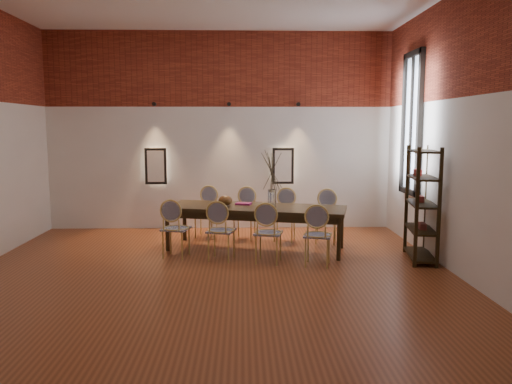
{
  "coord_description": "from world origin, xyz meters",
  "views": [
    {
      "loc": [
        0.46,
        -6.76,
        2.09
      ],
      "look_at": [
        0.68,
        1.22,
        1.05
      ],
      "focal_mm": 35.0,
      "sensor_mm": 36.0,
      "label": 1
    }
  ],
  "objects_px": {
    "chair_far_a": "(206,213)",
    "bowl": "(225,201)",
    "chair_near_d": "(318,235)",
    "chair_far_b": "(245,214)",
    "chair_near_a": "(176,228)",
    "vase": "(272,198)",
    "chair_far_c": "(285,216)",
    "shelving_rack": "(422,204)",
    "chair_far_d": "(326,217)",
    "chair_near_b": "(221,231)",
    "chair_near_c": "(268,233)",
    "book": "(243,204)",
    "dining_table": "(255,228)"
  },
  "relations": [
    {
      "from": "chair_near_c",
      "to": "bowl",
      "type": "xyz_separation_m",
      "value": [
        -0.69,
        0.92,
        0.37
      ]
    },
    {
      "from": "chair_near_b",
      "to": "book",
      "type": "distance_m",
      "value": 0.99
    },
    {
      "from": "dining_table",
      "to": "chair_far_b",
      "type": "relative_size",
      "value": 3.24
    },
    {
      "from": "chair_far_b",
      "to": "shelving_rack",
      "type": "height_order",
      "value": "shelving_rack"
    },
    {
      "from": "chair_near_b",
      "to": "book",
      "type": "bearing_deg",
      "value": 82.08
    },
    {
      "from": "dining_table",
      "to": "chair_far_b",
      "type": "height_order",
      "value": "chair_far_b"
    },
    {
      "from": "chair_far_b",
      "to": "dining_table",
      "type": "bearing_deg",
      "value": 116.31
    },
    {
      "from": "chair_near_a",
      "to": "chair_far_c",
      "type": "xyz_separation_m",
      "value": [
        1.85,
        1.12,
        0.0
      ]
    },
    {
      "from": "chair_near_c",
      "to": "chair_far_b",
      "type": "relative_size",
      "value": 1.0
    },
    {
      "from": "vase",
      "to": "chair_far_d",
      "type": "bearing_deg",
      "value": 27.85
    },
    {
      "from": "chair_far_b",
      "to": "shelving_rack",
      "type": "xyz_separation_m",
      "value": [
        2.78,
        -1.57,
        0.43
      ]
    },
    {
      "from": "chair_far_b",
      "to": "vase",
      "type": "distance_m",
      "value": 1.11
    },
    {
      "from": "shelving_rack",
      "to": "chair_near_b",
      "type": "bearing_deg",
      "value": -172.04
    },
    {
      "from": "chair_near_d",
      "to": "chair_far_c",
      "type": "height_order",
      "value": "same"
    },
    {
      "from": "chair_near_c",
      "to": "bowl",
      "type": "height_order",
      "value": "chair_near_c"
    },
    {
      "from": "chair_near_d",
      "to": "book",
      "type": "height_order",
      "value": "chair_near_d"
    },
    {
      "from": "bowl",
      "to": "book",
      "type": "distance_m",
      "value": 0.35
    },
    {
      "from": "vase",
      "to": "chair_far_c",
      "type": "bearing_deg",
      "value": 69.0
    },
    {
      "from": "chair_near_d",
      "to": "book",
      "type": "xyz_separation_m",
      "value": [
        -1.12,
        1.25,
        0.3
      ]
    },
    {
      "from": "chair_near_d",
      "to": "shelving_rack",
      "type": "xyz_separation_m",
      "value": [
        1.68,
        0.29,
        0.43
      ]
    },
    {
      "from": "vase",
      "to": "shelving_rack",
      "type": "bearing_deg",
      "value": -15.91
    },
    {
      "from": "vase",
      "to": "dining_table",
      "type": "bearing_deg",
      "value": 165.78
    },
    {
      "from": "chair_near_b",
      "to": "chair_far_d",
      "type": "distance_m",
      "value": 2.16
    },
    {
      "from": "vase",
      "to": "chair_far_a",
      "type": "bearing_deg",
      "value": 137.5
    },
    {
      "from": "vase",
      "to": "bowl",
      "type": "bearing_deg",
      "value": 169.33
    },
    {
      "from": "shelving_rack",
      "to": "chair_near_a",
      "type": "bearing_deg",
      "value": -174.51
    },
    {
      "from": "chair_far_b",
      "to": "book",
      "type": "relative_size",
      "value": 3.62
    },
    {
      "from": "chair_far_a",
      "to": "bowl",
      "type": "bearing_deg",
      "value": 127.27
    },
    {
      "from": "vase",
      "to": "book",
      "type": "xyz_separation_m",
      "value": [
        -0.48,
        0.29,
        -0.14
      ]
    },
    {
      "from": "bowl",
      "to": "book",
      "type": "xyz_separation_m",
      "value": [
        0.31,
        0.14,
        -0.07
      ]
    },
    {
      "from": "shelving_rack",
      "to": "chair_far_c",
      "type": "bearing_deg",
      "value": 155.27
    },
    {
      "from": "chair_near_c",
      "to": "chair_near_b",
      "type": "bearing_deg",
      "value": -180.0
    },
    {
      "from": "chair_far_b",
      "to": "chair_far_c",
      "type": "height_order",
      "value": "same"
    },
    {
      "from": "shelving_rack",
      "to": "bowl",
      "type": "bearing_deg",
      "value": 174.81
    },
    {
      "from": "chair_far_b",
      "to": "chair_far_d",
      "type": "xyz_separation_m",
      "value": [
        1.47,
        -0.37,
        0.0
      ]
    },
    {
      "from": "chair_near_d",
      "to": "chair_near_c",
      "type": "bearing_deg",
      "value": 180.0
    },
    {
      "from": "chair_near_c",
      "to": "chair_far_a",
      "type": "xyz_separation_m",
      "value": [
        -1.1,
        1.86,
        0.0
      ]
    },
    {
      "from": "chair_near_b",
      "to": "bowl",
      "type": "height_order",
      "value": "chair_near_b"
    },
    {
      "from": "chair_near_a",
      "to": "chair_far_a",
      "type": "relative_size",
      "value": 1.0
    },
    {
      "from": "chair_far_d",
      "to": "shelving_rack",
      "type": "bearing_deg",
      "value": 151.67
    },
    {
      "from": "chair_far_a",
      "to": "chair_far_d",
      "type": "relative_size",
      "value": 1.0
    },
    {
      "from": "chair_near_b",
      "to": "chair_far_a",
      "type": "height_order",
      "value": "same"
    },
    {
      "from": "chair_near_d",
      "to": "chair_far_b",
      "type": "bearing_deg",
      "value": 134.68
    },
    {
      "from": "chair_far_c",
      "to": "shelving_rack",
      "type": "height_order",
      "value": "shelving_rack"
    },
    {
      "from": "dining_table",
      "to": "chair_far_c",
      "type": "relative_size",
      "value": 3.24
    },
    {
      "from": "chair_near_a",
      "to": "shelving_rack",
      "type": "xyz_separation_m",
      "value": [
        3.89,
        -0.27,
        0.43
      ]
    },
    {
      "from": "chair_near_a",
      "to": "chair_far_d",
      "type": "xyz_separation_m",
      "value": [
        2.59,
        0.93,
        0.0
      ]
    },
    {
      "from": "chair_far_a",
      "to": "bowl",
      "type": "height_order",
      "value": "chair_far_a"
    },
    {
      "from": "chair_near_d",
      "to": "chair_far_a",
      "type": "xyz_separation_m",
      "value": [
        -1.83,
        2.05,
        0.0
      ]
    },
    {
      "from": "chair_far_c",
      "to": "chair_far_d",
      "type": "xyz_separation_m",
      "value": [
        0.74,
        -0.19,
        0.0
      ]
    }
  ]
}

